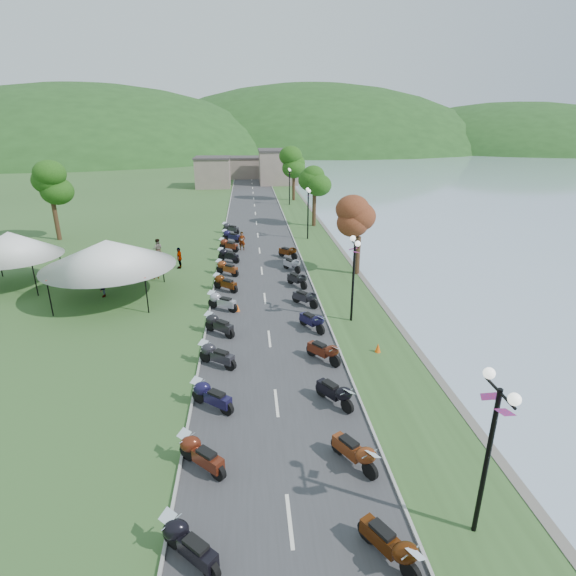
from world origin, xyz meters
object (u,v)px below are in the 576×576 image
object	(u,v)px
pedestrian_b	(159,259)
pedestrian_c	(104,297)
pedestrian_a	(157,278)
vendor_tent_main	(110,269)
streetlamp_near	(487,462)

from	to	relation	value
pedestrian_b	pedestrian_c	size ratio (longest dim) A/B	1.08
pedestrian_b	pedestrian_a	bearing A→B (deg)	92.15
vendor_tent_main	pedestrian_a	distance (m)	4.73
pedestrian_c	streetlamp_near	bearing A→B (deg)	28.80
pedestrian_a	pedestrian_c	size ratio (longest dim) A/B	1.03
streetlamp_near	pedestrian_c	xyz separation A→B (m)	(-16.23, 20.14, -2.50)
vendor_tent_main	pedestrian_a	world-z (taller)	vendor_tent_main
streetlamp_near	vendor_tent_main	distance (m)	25.28
streetlamp_near	pedestrian_a	world-z (taller)	streetlamp_near
pedestrian_a	pedestrian_c	bearing A→B (deg)	-157.07
streetlamp_near	vendor_tent_main	world-z (taller)	streetlamp_near
pedestrian_a	pedestrian_b	distance (m)	5.32
vendor_tent_main	pedestrian_b	bearing A→B (deg)	81.30
vendor_tent_main	streetlamp_near	bearing A→B (deg)	-52.19
streetlamp_near	pedestrian_c	world-z (taller)	streetlamp_near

